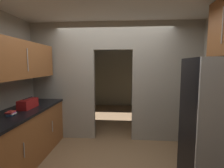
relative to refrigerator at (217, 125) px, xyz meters
The scene contains 8 objects.
kitchen_overhead_slab 2.38m from the refrigerator, 157.36° to the left, with size 4.14×6.57×0.06m, color silver.
kitchen_partition 2.17m from the refrigerator, 134.18° to the left, with size 3.74×0.12×2.62m.
adjoining_room_shell 4.08m from the refrigerator, 111.40° to the left, with size 3.74×3.37×2.62m.
refrigerator is the anchor object (origin of this frame).
lower_cabinet_run 3.06m from the refrigerator, behind, with size 0.69×2.19×0.92m.
upper_cabinet_counterside 3.16m from the refrigerator, behind, with size 0.36×1.97×0.62m.
boombox 3.04m from the refrigerator, 168.85° to the left, with size 0.19×0.41×0.19m.
book_stack 3.00m from the refrigerator, behind, with size 0.13×0.17×0.06m.
Camera 1 is at (0.25, -2.56, 1.70)m, focal length 27.66 mm.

